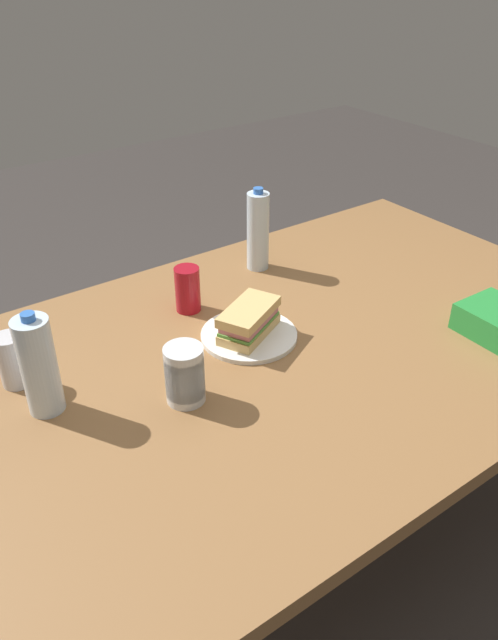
% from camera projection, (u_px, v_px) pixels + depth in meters
% --- Properties ---
extents(ground_plane, '(8.00, 8.00, 0.00)m').
position_uv_depth(ground_plane, '(287.00, 534.00, 1.91)').
color(ground_plane, '#383330').
extents(dining_table, '(1.73, 1.09, 0.72)m').
position_uv_depth(dining_table, '(296.00, 363.00, 1.56)').
color(dining_table, olive).
rests_on(dining_table, ground_plane).
extents(paper_plate, '(0.24, 0.24, 0.01)m').
position_uv_depth(paper_plate, '(249.00, 335.00, 1.53)').
color(paper_plate, white).
rests_on(paper_plate, dining_table).
extents(sandwich, '(0.20, 0.17, 0.08)m').
position_uv_depth(sandwich, '(249.00, 320.00, 1.50)').
color(sandwich, '#DBB26B').
rests_on(sandwich, paper_plate).
extents(soda_can_red, '(0.07, 0.07, 0.12)m').
position_uv_depth(soda_can_red, '(188.00, 289.00, 1.61)').
color(soda_can_red, maroon).
rests_on(soda_can_red, dining_table).
extents(water_bottle_tall, '(0.07, 0.07, 0.23)m').
position_uv_depth(water_bottle_tall, '(39.00, 366.00, 1.24)').
color(water_bottle_tall, silver).
rests_on(water_bottle_tall, dining_table).
extents(plastic_cup_stack, '(0.08, 0.08, 0.13)m').
position_uv_depth(plastic_cup_stack, '(185.00, 374.00, 1.29)').
color(plastic_cup_stack, silver).
rests_on(plastic_cup_stack, dining_table).
extents(water_bottle_spare, '(0.06, 0.06, 0.25)m').
position_uv_depth(water_bottle_spare, '(258.00, 231.00, 1.79)').
color(water_bottle_spare, silver).
rests_on(water_bottle_spare, dining_table).
extents(soda_can_silver, '(0.07, 0.07, 0.12)m').
position_uv_depth(soda_can_silver, '(13.00, 360.00, 1.34)').
color(soda_can_silver, silver).
rests_on(soda_can_silver, dining_table).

